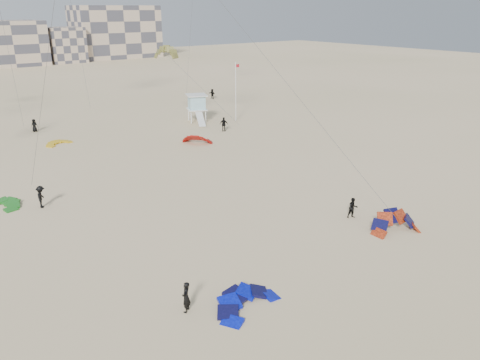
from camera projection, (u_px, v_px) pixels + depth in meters
ground at (256, 296)px, 26.16m from camera, size 320.00×320.00×0.00m
kite_ground_blue at (247, 306)px, 25.25m from camera, size 4.49×4.66×2.11m
kite_ground_orange at (395, 231)px, 33.70m from camera, size 4.67×4.67×3.71m
kite_ground_green at (2, 206)px, 38.04m from camera, size 4.66×4.57×1.02m
kite_ground_red_far at (197, 143)px, 55.88m from camera, size 5.01×4.98×3.33m
kite_ground_yellow at (59, 144)px, 55.36m from camera, size 3.65×3.77×0.85m
kitesurfer_main at (186, 297)px, 24.51m from camera, size 0.76×0.72×1.75m
kitesurfer_b at (353, 208)px, 35.62m from camera, size 0.97×0.89×1.61m
kitesurfer_c at (41, 197)px, 37.44m from camera, size 1.12×1.36×1.83m
kitesurfer_d at (224, 124)px, 60.79m from camera, size 1.09×1.11×1.87m
kitesurfer_e at (34, 125)px, 60.71m from camera, size 0.89×0.65×1.66m
kitesurfer_f at (212, 94)px, 82.94m from camera, size 0.69×1.65×1.73m
kite_fly_olive at (166, 53)px, 62.81m from camera, size 6.48×13.08×9.80m
lifeguard_tower_near at (197, 108)px, 65.84m from camera, size 3.50×5.66×3.82m
flagpole at (236, 91)px, 65.41m from camera, size 0.67×0.10×8.19m
condo_east at (116, 32)px, 150.19m from camera, size 26.00×14.00×16.00m
condo_fill_right at (65, 45)px, 137.94m from camera, size 10.00×10.00×10.00m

